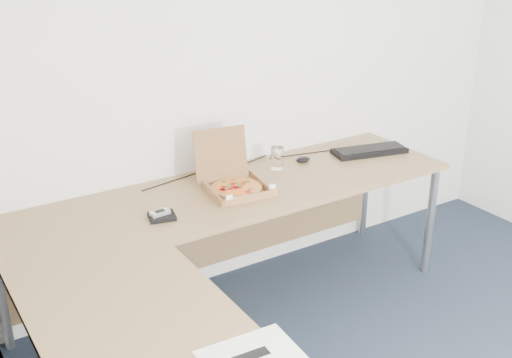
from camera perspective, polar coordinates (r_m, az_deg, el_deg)
desk at (r=2.89m, az=-3.07°, el=-5.69°), size 2.50×2.20×0.73m
pizza_box at (r=3.32m, az=-1.91°, el=-0.50°), size 0.30×0.34×0.30m
drinking_glass at (r=3.61m, az=1.93°, el=1.92°), size 0.07×0.07×0.13m
keyboard at (r=3.93m, az=10.24°, el=2.52°), size 0.48×0.26×0.03m
mouse at (r=3.73m, az=4.29°, el=1.77°), size 0.11×0.09×0.03m
wallet at (r=3.06m, az=-8.53°, el=-3.38°), size 0.15×0.13×0.02m
phone at (r=3.05m, az=-8.71°, el=-3.04°), size 0.10×0.06×0.02m
paper_sheet at (r=2.15m, az=-0.46°, el=-15.74°), size 0.34×0.25×0.00m
cable_bundle at (r=3.63m, az=-1.91°, el=1.04°), size 0.59×0.12×0.01m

